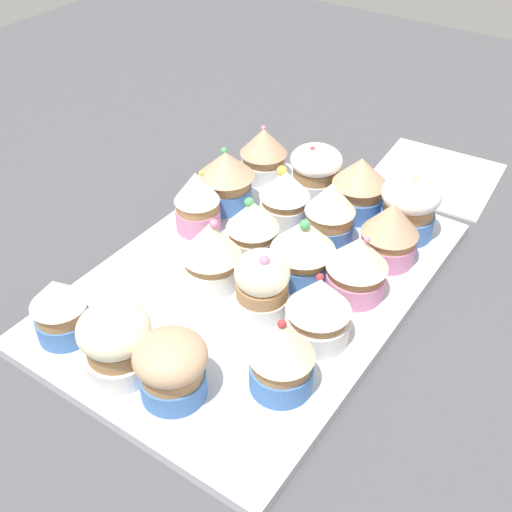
{
  "coord_description": "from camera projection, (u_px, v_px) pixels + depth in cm",
  "views": [
    {
      "loc": [
        42.35,
        29.14,
        45.32
      ],
      "look_at": [
        0.0,
        0.0,
        4.2
      ],
      "focal_mm": 44.59,
      "sensor_mm": 36.0,
      "label": 1
    }
  ],
  "objects": [
    {
      "name": "cupcake_2",
      "position": [
        197.0,
        201.0,
        0.72
      ],
      "size": [
        5.28,
        5.28,
        7.76
      ],
      "color": "pink",
      "rests_on": "baking_tray"
    },
    {
      "name": "cupcake_4",
      "position": [
        316.0,
        171.0,
        0.78
      ],
      "size": [
        6.42,
        6.42,
        6.91
      ],
      "color": "white",
      "rests_on": "baking_tray"
    },
    {
      "name": "cupcake_11",
      "position": [
        303.0,
        248.0,
        0.65
      ],
      "size": [
        6.8,
        6.8,
        7.77
      ],
      "color": "#477AC6",
      "rests_on": "baking_tray"
    },
    {
      "name": "cupcake_16",
      "position": [
        357.0,
        265.0,
        0.64
      ],
      "size": [
        6.34,
        6.34,
        7.3
      ],
      "color": "pink",
      "rests_on": "baking_tray"
    },
    {
      "name": "cupcake_17",
      "position": [
        319.0,
        309.0,
        0.59
      ],
      "size": [
        6.18,
        6.18,
        7.51
      ],
      "color": "white",
      "rests_on": "baking_tray"
    },
    {
      "name": "cupcake_6",
      "position": [
        253.0,
        227.0,
        0.69
      ],
      "size": [
        5.83,
        5.83,
        7.17
      ],
      "color": "white",
      "rests_on": "baking_tray"
    },
    {
      "name": "cupcake_12",
      "position": [
        262.0,
        284.0,
        0.61
      ],
      "size": [
        5.41,
        5.41,
        7.64
      ],
      "color": "white",
      "rests_on": "baking_tray"
    },
    {
      "name": "cupcake_1",
      "position": [
        226.0,
        178.0,
        0.76
      ],
      "size": [
        6.82,
        6.82,
        7.61
      ],
      "color": "#477AC6",
      "rests_on": "baking_tray"
    },
    {
      "name": "cupcake_3",
      "position": [
        60.0,
        308.0,
        0.59
      ],
      "size": [
        5.35,
        5.35,
        6.79
      ],
      "color": "#477AC6",
      "rests_on": "baking_tray"
    },
    {
      "name": "cupcake_14",
      "position": [
        410.0,
        206.0,
        0.72
      ],
      "size": [
        6.74,
        6.74,
        7.52
      ],
      "color": "#477AC6",
      "rests_on": "baking_tray"
    },
    {
      "name": "cupcake_8",
      "position": [
        116.0,
        341.0,
        0.55
      ],
      "size": [
        6.5,
        6.5,
        7.27
      ],
      "color": "white",
      "rests_on": "baking_tray"
    },
    {
      "name": "cupcake_0",
      "position": [
        264.0,
        153.0,
        0.81
      ],
      "size": [
        6.12,
        6.12,
        7.18
      ],
      "color": "white",
      "rests_on": "baking_tray"
    },
    {
      "name": "baking_tray",
      "position": [
        256.0,
        282.0,
        0.68
      ],
      "size": [
        44.35,
        30.85,
        1.2
      ],
      "color": "silver",
      "rests_on": "ground_plane"
    },
    {
      "name": "napkin",
      "position": [
        435.0,
        176.0,
        0.86
      ],
      "size": [
        16.52,
        16.56,
        0.6
      ],
      "primitive_type": "cube",
      "rotation": [
        0.0,
        0.0,
        0.07
      ],
      "color": "white",
      "rests_on": "ground_plane"
    },
    {
      "name": "cupcake_10",
      "position": [
        330.0,
        213.0,
        0.7
      ],
      "size": [
        5.66,
        5.66,
        7.8
      ],
      "color": "#477AC6",
      "rests_on": "baking_tray"
    },
    {
      "name": "cupcake_15",
      "position": [
        390.0,
        232.0,
        0.68
      ],
      "size": [
        6.21,
        6.21,
        7.3
      ],
      "color": "pink",
      "rests_on": "baking_tray"
    },
    {
      "name": "cupcake_18",
      "position": [
        282.0,
        354.0,
        0.54
      ],
      "size": [
        5.79,
        5.79,
        8.13
      ],
      "color": "#477AC6",
      "rests_on": "baking_tray"
    },
    {
      "name": "cupcake_9",
      "position": [
        359.0,
        186.0,
        0.75
      ],
      "size": [
        6.44,
        6.44,
        7.56
      ],
      "color": "#477AC6",
      "rests_on": "baking_tray"
    },
    {
      "name": "ground_plane",
      "position": [
        256.0,
        297.0,
        0.69
      ],
      "size": [
        180.0,
        180.0,
        3.0
      ],
      "primitive_type": "cube",
      "color": "#4C4C51"
    },
    {
      "name": "cupcake_13",
      "position": [
        171.0,
        367.0,
        0.54
      ],
      "size": [
        6.4,
        6.4,
        6.44
      ],
      "color": "#477AC6",
      "rests_on": "baking_tray"
    },
    {
      "name": "cupcake_7",
      "position": [
        211.0,
        252.0,
        0.65
      ],
      "size": [
        6.28,
        6.28,
        7.93
      ],
      "color": "white",
      "rests_on": "baking_tray"
    },
    {
      "name": "cupcake_5",
      "position": [
        285.0,
        196.0,
        0.73
      ],
      "size": [
        5.89,
        5.89,
        7.5
      ],
      "color": "white",
      "rests_on": "baking_tray"
    }
  ]
}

